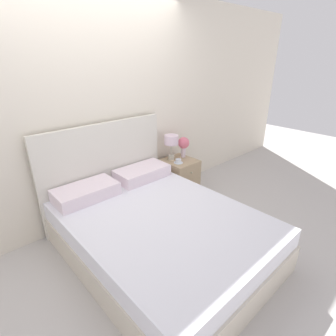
# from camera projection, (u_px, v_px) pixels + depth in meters

# --- Properties ---
(ground_plane) EXTENTS (12.00, 12.00, 0.00)m
(ground_plane) POSITION_uv_depth(u_px,v_px,m) (109.00, 212.00, 3.41)
(ground_plane) COLOR #BCB7B2
(wall_back) EXTENTS (8.00, 0.06, 2.60)m
(wall_back) POSITION_uv_depth(u_px,v_px,m) (96.00, 112.00, 2.95)
(wall_back) COLOR silver
(wall_back) RESTS_ON ground_plane
(bed) EXTENTS (1.60, 2.08, 1.18)m
(bed) POSITION_uv_depth(u_px,v_px,m) (155.00, 228.00, 2.67)
(bed) COLOR beige
(bed) RESTS_ON ground_plane
(nightstand) EXTENTS (0.42, 0.47, 0.53)m
(nightstand) POSITION_uv_depth(u_px,v_px,m) (179.00, 177.00, 3.79)
(nightstand) COLOR tan
(nightstand) RESTS_ON ground_plane
(table_lamp) EXTENTS (0.20, 0.20, 0.35)m
(table_lamp) POSITION_uv_depth(u_px,v_px,m) (171.00, 142.00, 3.62)
(table_lamp) COLOR beige
(table_lamp) RESTS_ON nightstand
(flower_vase) EXTENTS (0.16, 0.16, 0.30)m
(flower_vase) POSITION_uv_depth(u_px,v_px,m) (184.00, 144.00, 3.74)
(flower_vase) COLOR silver
(flower_vase) RESTS_ON nightstand
(teacup) EXTENTS (0.13, 0.13, 0.06)m
(teacup) POSITION_uv_depth(u_px,v_px,m) (178.00, 161.00, 3.59)
(teacup) COLOR white
(teacup) RESTS_ON nightstand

